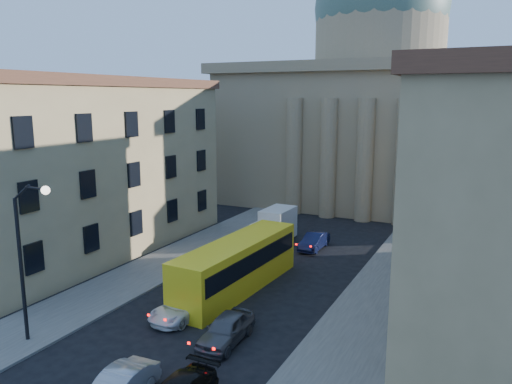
% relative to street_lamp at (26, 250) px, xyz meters
% --- Properties ---
extents(sidewalk_left, '(5.00, 60.00, 0.15)m').
position_rel_street_lamp_xyz_m(sidewalk_left, '(-1.53, 10.00, -5.21)').
color(sidewalk_left, '#52504B').
rests_on(sidewalk_left, ground).
extents(sidewalk_right, '(5.00, 60.00, 0.15)m').
position_rel_street_lamp_xyz_m(sidewalk_right, '(15.47, 10.00, -5.21)').
color(sidewalk_right, '#52504B').
rests_on(sidewalk_right, ground).
extents(church, '(68.02, 28.76, 36.60)m').
position_rel_street_lamp_xyz_m(church, '(6.97, 47.47, 6.59)').
color(church, '#8A7755').
rests_on(church, ground).
extents(building_left, '(11.60, 26.60, 14.70)m').
position_rel_street_lamp_xyz_m(building_left, '(-10.03, 14.00, 2.14)').
color(building_left, tan).
rests_on(building_left, ground).
extents(street_lamp, '(2.62, 0.44, 8.83)m').
position_rel_street_lamp_xyz_m(street_lamp, '(0.00, 0.00, 0.00)').
color(street_lamp, black).
rests_on(street_lamp, ground).
extents(car_left_mid, '(2.51, 4.89, 1.32)m').
position_rel_street_lamp_xyz_m(car_left_mid, '(5.34, 6.26, -4.63)').
color(car_left_mid, white).
rests_on(car_left_mid, ground).
extents(car_right_far, '(2.00, 4.57, 1.53)m').
position_rel_street_lamp_xyz_m(car_right_far, '(9.22, 4.72, -4.52)').
color(car_right_far, '#49494E').
rests_on(car_right_far, ground).
extents(car_right_distant, '(1.58, 4.33, 1.42)m').
position_rel_street_lamp_xyz_m(car_right_distant, '(7.77, 22.81, -4.58)').
color(car_right_distant, black).
rests_on(car_right_distant, ground).
extents(city_bus, '(3.47, 12.46, 3.47)m').
position_rel_street_lamp_xyz_m(city_bus, '(6.17, 11.65, -3.42)').
color(city_bus, yellow).
rests_on(city_bus, ground).
extents(box_truck, '(2.32, 5.61, 3.05)m').
position_rel_street_lamp_xyz_m(box_truck, '(3.86, 23.01, -3.84)').
color(box_truck, silver).
rests_on(box_truck, ground).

